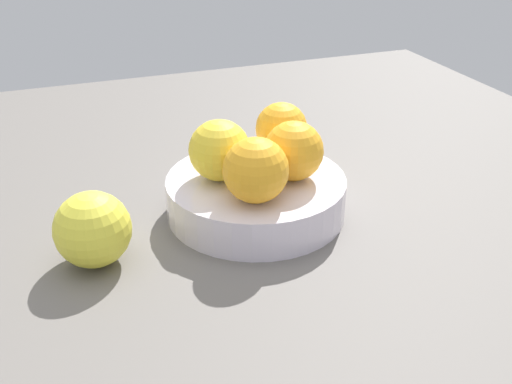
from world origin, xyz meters
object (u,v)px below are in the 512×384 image
Objects in this scene: orange_in_bowl_1 at (281,128)px; orange_in_bowl_3 at (294,151)px; fruit_bowl at (256,196)px; orange_in_bowl_0 at (256,170)px; orange_loose_0 at (93,229)px; orange_in_bowl_2 at (220,150)px.

orange_in_bowl_3 is (-1.42, -6.87, 0.20)cm from orange_in_bowl_1.
fruit_bowl is 6.87cm from orange_in_bowl_3.
orange_in_bowl_3 is (5.52, 3.24, -0.11)cm from orange_in_bowl_0.
orange_in_bowl_0 is 16.89cm from orange_loose_0.
orange_in_bowl_0 is at bearing -110.55° from fruit_bowl.
orange_in_bowl_2 is (-8.89, -4.16, 0.28)cm from orange_in_bowl_1.
orange_in_bowl_1 is at bearing 46.45° from fruit_bowl.
orange_in_bowl_3 is at bearing 6.08° from orange_loose_0.
orange_in_bowl_1 is 0.81× the size of orange_loose_0.
orange_in_bowl_3 reaches higher than orange_loose_0.
fruit_bowl is 6.87cm from orange_in_bowl_2.
fruit_bowl is at bearing 69.45° from orange_in_bowl_0.
fruit_bowl is at bearing -19.69° from orange_in_bowl_2.
orange_in_bowl_2 reaches higher than fruit_bowl.
orange_in_bowl_1 is 9.82cm from orange_in_bowl_2.
orange_in_bowl_1 is 0.92× the size of orange_in_bowl_2.
fruit_bowl is 2.64× the size of orange_loose_0.
orange_in_bowl_1 is 0.94× the size of orange_in_bowl_3.
orange_in_bowl_0 is at bearing -71.90° from orange_in_bowl_2.
orange_loose_0 is (-14.44, -5.04, -3.97)cm from orange_in_bowl_2.
orange_in_bowl_1 reaches higher than fruit_bowl.
orange_loose_0 is at bearing -173.92° from orange_in_bowl_3.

